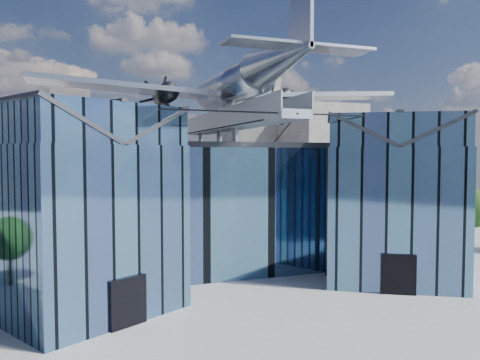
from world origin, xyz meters
name	(u,v)px	position (x,y,z in m)	size (l,w,h in m)	color
ground_plane	(250,288)	(0.00, 0.00, 0.00)	(120.00, 120.00, 0.00)	gray
museum	(224,199)	(0.00, 5.82, 5.54)	(32.88, 24.50, 17.60)	#496D95
bg_towers	(153,149)	(1.45, 50.49, 10.01)	(77.00, 24.50, 26.00)	gray
tree_side_e	(471,208)	(24.26, 5.06, 3.96)	(4.30, 4.30, 5.85)	#362315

